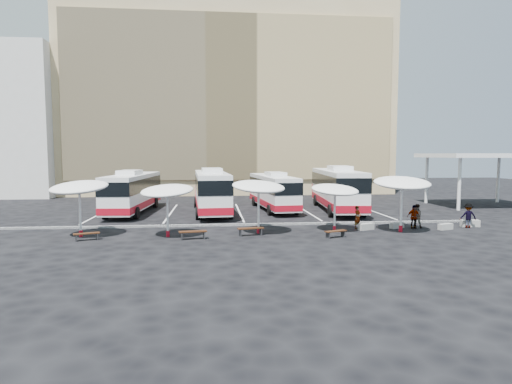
{
  "coord_description": "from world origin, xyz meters",
  "views": [
    {
      "loc": [
        -2.26,
        -29.73,
        5.08
      ],
      "look_at": [
        1.0,
        3.0,
        2.2
      ],
      "focal_mm": 30.0,
      "sensor_mm": 36.0,
      "label": 1
    }
  ],
  "objects": [
    {
      "name": "passenger_3",
      "position": [
        15.35,
        -1.92,
        0.85
      ],
      "size": [
        1.2,
        0.83,
        1.7
      ],
      "primitive_type": "imported",
      "rotation": [
        0.0,
        0.0,
        2.94
      ],
      "color": "black",
      "rests_on": "ground"
    },
    {
      "name": "passenger_0",
      "position": [
        7.56,
        -1.53,
        0.79
      ],
      "size": [
        0.69,
        0.63,
        1.58
      ],
      "primitive_type": "imported",
      "rotation": [
        0.0,
        0.0,
        0.59
      ],
      "color": "black",
      "rests_on": "ground"
    },
    {
      "name": "passenger_1",
      "position": [
        11.75,
        -1.63,
        0.83
      ],
      "size": [
        0.98,
        0.88,
        1.66
      ],
      "primitive_type": "imported",
      "rotation": [
        0.0,
        0.0,
        2.77
      ],
      "color": "black",
      "rests_on": "ground"
    },
    {
      "name": "bus_0",
      "position": [
        -9.3,
        8.48,
        1.92
      ],
      "size": [
        3.37,
        12.01,
        3.77
      ],
      "rotation": [
        0.0,
        0.0,
        -0.07
      ],
      "color": "white",
      "rests_on": "ground"
    },
    {
      "name": "sunshade_0",
      "position": [
        -10.49,
        -2.61,
        3.07
      ],
      "size": [
        4.35,
        4.38,
        3.61
      ],
      "rotation": [
        0.0,
        0.0,
        -0.31
      ],
      "color": "white",
      "rests_on": "ground"
    },
    {
      "name": "bus_2",
      "position": [
        3.2,
        9.24,
        1.8
      ],
      "size": [
        3.39,
        11.27,
        3.52
      ],
      "rotation": [
        0.0,
        0.0,
        0.1
      ],
      "color": "white",
      "rests_on": "ground"
    },
    {
      "name": "wood_bench_1",
      "position": [
        -3.53,
        -4.15,
        0.39
      ],
      "size": [
        1.72,
        0.69,
        0.51
      ],
      "rotation": [
        0.0,
        0.0,
        0.15
      ],
      "color": "black",
      "rests_on": "ground"
    },
    {
      "name": "ground",
      "position": [
        0.0,
        0.0,
        0.0
      ],
      "size": [
        120.0,
        120.0,
        0.0
      ],
      "primitive_type": "plane",
      "color": "black",
      "rests_on": "ground"
    },
    {
      "name": "conc_bench_3",
      "position": [
        15.76,
        -1.51,
        0.24
      ],
      "size": [
        1.29,
        0.49,
        0.48
      ],
      "primitive_type": "cube",
      "rotation": [
        0.0,
        0.0,
        -0.05
      ],
      "color": "gray",
      "rests_on": "ground"
    },
    {
      "name": "sunshade_3",
      "position": [
        5.71,
        -2.32,
        2.76
      ],
      "size": [
        3.92,
        3.95,
        3.25
      ],
      "rotation": [
        0.0,
        0.0,
        0.32
      ],
      "color": "white",
      "rests_on": "ground"
    },
    {
      "name": "curb_divider",
      "position": [
        0.0,
        0.5,
        0.07
      ],
      "size": [
        34.0,
        0.25,
        0.15
      ],
      "primitive_type": "cube",
      "color": "black",
      "rests_on": "ground"
    },
    {
      "name": "sunshade_1",
      "position": [
        -5.11,
        -3.19,
        2.86
      ],
      "size": [
        4.21,
        4.23,
        3.36
      ],
      "rotation": [
        0.0,
        0.0,
        -0.39
      ],
      "color": "white",
      "rests_on": "ground"
    },
    {
      "name": "service_canopy",
      "position": [
        24.0,
        10.0,
        4.87
      ],
      "size": [
        10.0,
        8.0,
        5.2
      ],
      "color": "white",
      "rests_on": "ground"
    },
    {
      "name": "conc_bench_1",
      "position": [
        10.35,
        -1.61,
        0.2
      ],
      "size": [
        1.11,
        0.73,
        0.4
      ],
      "primitive_type": "cube",
      "rotation": [
        0.0,
        0.0,
        0.39
      ],
      "color": "gray",
      "rests_on": "ground"
    },
    {
      "name": "passenger_2",
      "position": [
        11.39,
        -1.89,
        0.82
      ],
      "size": [
        0.98,
        0.45,
        1.64
      ],
      "primitive_type": "imported",
      "rotation": [
        0.0,
        0.0,
        0.05
      ],
      "color": "black",
      "rests_on": "ground"
    },
    {
      "name": "conc_bench_0",
      "position": [
        8.01,
        -1.99,
        0.22
      ],
      "size": [
        1.21,
        0.82,
        0.43
      ],
      "primitive_type": "cube",
      "rotation": [
        0.0,
        0.0,
        0.42
      ],
      "color": "gray",
      "rests_on": "ground"
    },
    {
      "name": "bay_lines",
      "position": [
        0.0,
        8.0,
        0.01
      ],
      "size": [
        24.15,
        12.0,
        0.01
      ],
      "color": "white",
      "rests_on": "ground"
    },
    {
      "name": "sunshade_2",
      "position": [
        0.61,
        -2.58,
        3.02
      ],
      "size": [
        4.5,
        4.52,
        3.56
      ],
      "rotation": [
        0.0,
        0.0,
        0.42
      ],
      "color": "white",
      "rests_on": "ground"
    },
    {
      "name": "apartment_block",
      "position": [
        -28.0,
        28.0,
        9.0
      ],
      "size": [
        14.0,
        14.0,
        18.0
      ],
      "primitive_type": "cube",
      "color": "silver",
      "rests_on": "ground"
    },
    {
      "name": "sunshade_4",
      "position": [
        10.0,
        -2.97,
        3.22
      ],
      "size": [
        3.84,
        3.89,
        3.79
      ],
      "rotation": [
        0.0,
        0.0,
        -0.06
      ],
      "color": "white",
      "rests_on": "ground"
    },
    {
      "name": "conc_bench_2",
      "position": [
        13.4,
        -2.45,
        0.2
      ],
      "size": [
        1.13,
        0.68,
        0.4
      ],
      "primitive_type": "cube",
      "rotation": [
        0.0,
        0.0,
        0.32
      ],
      "color": "gray",
      "rests_on": "ground"
    },
    {
      "name": "wood_bench_3",
      "position": [
        5.16,
        -4.49,
        0.34
      ],
      "size": [
        1.48,
        0.88,
        0.44
      ],
      "rotation": [
        0.0,
        0.0,
        0.37
      ],
      "color": "black",
      "rests_on": "ground"
    },
    {
      "name": "sandstone_building",
      "position": [
        0.0,
        31.87,
        12.63
      ],
      "size": [
        42.0,
        18.25,
        29.6
      ],
      "color": "tan",
      "rests_on": "ground"
    },
    {
      "name": "wood_bench_2",
      "position": [
        0.03,
        -3.32,
        0.39
      ],
      "size": [
        1.71,
        0.72,
        0.51
      ],
      "rotation": [
        0.0,
        0.0,
        0.18
      ],
      "color": "black",
      "rests_on": "ground"
    },
    {
      "name": "bus_3",
      "position": [
        8.9,
        8.04,
        2.1
      ],
      "size": [
        3.87,
        13.12,
        4.1
      ],
      "rotation": [
        0.0,
        0.0,
        -0.09
      ],
      "color": "white",
      "rests_on": "ground"
    },
    {
      "name": "wood_bench_0",
      "position": [
        -9.79,
        -3.85,
        0.34
      ],
      "size": [
        1.51,
        0.89,
        0.45
      ],
      "rotation": [
        0.0,
        0.0,
        0.37
      ],
      "color": "black",
      "rests_on": "ground"
    },
    {
      "name": "bus_1",
      "position": [
        -2.46,
        7.85,
        2.02
      ],
      "size": [
        3.42,
        12.56,
        3.95
      ],
      "rotation": [
        0.0,
        0.0,
        0.06
      ],
      "color": "white",
      "rests_on": "ground"
    }
  ]
}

